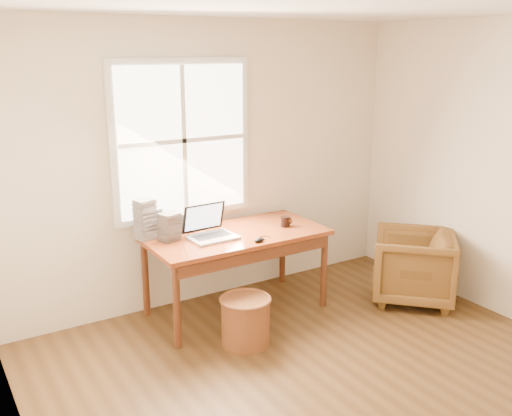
{
  "coord_description": "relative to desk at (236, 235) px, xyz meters",
  "views": [
    {
      "loc": [
        -2.38,
        -2.4,
        2.33
      ],
      "look_at": [
        0.12,
        1.65,
        1.0
      ],
      "focal_mm": 40.0,
      "sensor_mm": 36.0,
      "label": 1
    }
  ],
  "objects": [
    {
      "name": "room_shell",
      "position": [
        -0.02,
        -1.64,
        0.59
      ],
      "size": [
        4.04,
        4.54,
        2.64
      ],
      "color": "#51371B",
      "rests_on": "ground"
    },
    {
      "name": "cd_stack_c",
      "position": [
        -0.74,
        0.27,
        0.2
      ],
      "size": [
        0.19,
        0.17,
        0.35
      ],
      "primitive_type": "cube",
      "rotation": [
        0.0,
        0.0,
        0.27
      ],
      "color": "#ABAAB9",
      "rests_on": "desk"
    },
    {
      "name": "wicker_stool",
      "position": [
        -0.24,
        -0.58,
        -0.53
      ],
      "size": [
        0.4,
        0.4,
        0.39
      ],
      "primitive_type": "cylinder",
      "rotation": [
        0.0,
        0.0,
        0.03
      ],
      "color": "brown",
      "rests_on": "room_shell"
    },
    {
      "name": "armchair",
      "position": [
        1.55,
        -0.67,
        -0.39
      ],
      "size": [
        1.03,
        1.03,
        0.67
      ],
      "primitive_type": "imported",
      "rotation": [
        0.0,
        0.0,
        3.92
      ],
      "color": "brown",
      "rests_on": "room_shell"
    },
    {
      "name": "mouse",
      "position": [
        0.05,
        -0.31,
        0.04
      ],
      "size": [
        0.12,
        0.09,
        0.04
      ],
      "primitive_type": "ellipsoid",
      "rotation": [
        0.0,
        0.0,
        0.27
      ],
      "color": "black",
      "rests_on": "desk"
    },
    {
      "name": "cd_stack_a",
      "position": [
        -0.65,
        0.31,
        0.15
      ],
      "size": [
        0.13,
        0.12,
        0.25
      ],
      "primitive_type": "cube",
      "rotation": [
        0.0,
        0.0,
        0.01
      ],
      "color": "#B3B9BF",
      "rests_on": "desk"
    },
    {
      "name": "cd_stack_b",
      "position": [
        -0.58,
        0.12,
        0.14
      ],
      "size": [
        0.19,
        0.18,
        0.24
      ],
      "primitive_type": "cube",
      "rotation": [
        0.0,
        0.0,
        0.3
      ],
      "color": "#27272D",
      "rests_on": "desk"
    },
    {
      "name": "coffee_mug",
      "position": [
        0.48,
        -0.07,
        0.07
      ],
      "size": [
        0.1,
        0.1,
        0.1
      ],
      "primitive_type": "cylinder",
      "rotation": [
        0.0,
        0.0,
        -0.18
      ],
      "color": "black",
      "rests_on": "desk"
    },
    {
      "name": "desk",
      "position": [
        0.0,
        0.0,
        0.0
      ],
      "size": [
        1.6,
        0.8,
        0.04
      ],
      "primitive_type": "cube",
      "color": "brown",
      "rests_on": "room_shell"
    },
    {
      "name": "cd_stack_d",
      "position": [
        -0.34,
        0.29,
        0.1
      ],
      "size": [
        0.16,
        0.15,
        0.17
      ],
      "primitive_type": "cube",
      "rotation": [
        0.0,
        0.0,
        -0.27
      ],
      "color": "#ADB0B8",
      "rests_on": "desk"
    },
    {
      "name": "laptop",
      "position": [
        -0.25,
        -0.04,
        0.18
      ],
      "size": [
        0.43,
        0.45,
        0.31
      ],
      "primitive_type": null,
      "rotation": [
        0.0,
        0.0,
        0.04
      ],
      "color": "#A1A5A8",
      "rests_on": "desk"
    }
  ]
}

